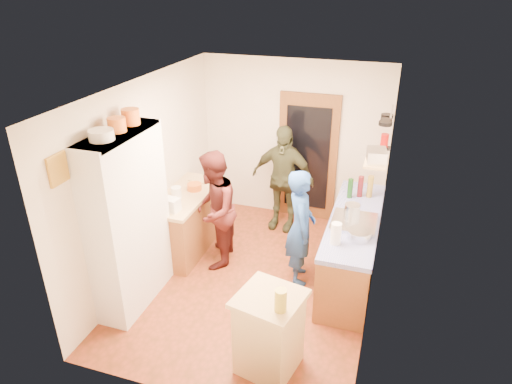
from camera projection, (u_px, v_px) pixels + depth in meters
The scene contains 44 objects.
floor at pixel (255, 280), 6.17m from camera, with size 3.00×4.00×0.02m, color maroon.
ceiling at pixel (255, 86), 5.03m from camera, with size 3.00×4.00×0.02m, color silver.
wall_back at pixel (294, 141), 7.32m from camera, with size 3.00×0.02×2.60m, color beige.
wall_front at pixel (182, 291), 3.88m from camera, with size 3.00×0.02×2.60m, color beige.
wall_left at pixel (146, 178), 6.02m from camera, with size 0.02×4.00×2.60m, color beige.
wall_right at pixel (381, 211), 5.18m from camera, with size 0.02×4.00×2.60m, color beige.
door_frame at pixel (308, 158), 7.33m from camera, with size 0.95×0.06×2.10m, color brown.
door_glass at pixel (307, 159), 7.30m from camera, with size 0.70×0.02×1.70m, color black.
hutch_body at pixel (129, 222), 5.36m from camera, with size 0.40×1.20×2.20m, color silver.
hutch_top_shelf at pixel (117, 134), 4.89m from camera, with size 0.40×1.14×0.04m, color silver.
plate_stack at pixel (101, 135), 4.64m from camera, with size 0.26×0.26×0.11m, color white.
orange_pot_a at pixel (117, 125), 4.87m from camera, with size 0.19×0.19×0.16m, color orange.
orange_pot_b at pixel (131, 117), 5.10m from camera, with size 0.20×0.20×0.18m, color orange.
left_counter_base at pixel (187, 223), 6.70m from camera, with size 0.60×1.40×0.85m, color brown.
left_counter_top at pixel (185, 195), 6.50m from camera, with size 0.64×1.44×0.05m, color tan.
toaster at pixel (170, 204), 6.00m from camera, with size 0.24×0.16×0.18m, color white.
kettle at pixel (176, 192), 6.34m from camera, with size 0.14×0.14×0.16m, color white.
orange_bowl at pixel (194, 187), 6.59m from camera, with size 0.21×0.21×0.09m, color orange.
chopping_board at pixel (200, 180), 6.90m from camera, with size 0.30×0.22×0.03m, color tan.
right_counter_base at pixel (352, 249), 6.08m from camera, with size 0.60×2.20×0.84m, color brown.
right_counter_top at pixel (355, 219), 5.89m from camera, with size 0.62×2.22×0.06m, color #202AAC.
hob at pixel (354, 222), 5.72m from camera, with size 0.55×0.58×0.04m, color silver.
pot_on_hob at pixel (352, 209), 5.85m from camera, with size 0.20×0.20×0.13m, color silver.
bottle_a at pixel (350, 188), 6.32m from camera, with size 0.07×0.07×0.28m, color #143F14.
bottle_b at pixel (360, 186), 6.36m from camera, with size 0.08×0.08×0.30m, color #591419.
bottle_c at pixel (370, 187), 6.34m from camera, with size 0.08×0.08×0.32m, color olive.
paper_towel at pixel (336, 234), 5.25m from camera, with size 0.12×0.12×0.26m, color white.
mixing_bowl at pixel (359, 235), 5.38m from camera, with size 0.28×0.28×0.11m, color silver.
island_base at pixel (269, 334), 4.63m from camera, with size 0.55×0.55×0.86m, color tan.
island_top at pixel (270, 299), 4.43m from camera, with size 0.62×0.62×0.05m, color tan.
cutting_board at pixel (268, 293), 4.49m from camera, with size 0.35×0.28×0.02m, color white.
oil_jar at pixel (281, 300), 4.20m from camera, with size 0.12×0.12×0.23m, color #AD9E2D.
pan_rail at pixel (392, 111), 6.18m from camera, with size 0.02×0.02×0.65m, color silver.
pan_hang_a at pixel (385, 123), 6.10m from camera, with size 0.18×0.18×0.05m, color black.
pan_hang_b at pixel (386, 121), 6.28m from camera, with size 0.16×0.16×0.05m, color black.
pan_hang_c at pixel (387, 116), 6.45m from camera, with size 0.17×0.17×0.05m, color black.
wall_shelf at pixel (376, 163), 5.43m from camera, with size 0.26×0.42×0.03m, color tan.
radio at pixel (377, 155), 5.39m from camera, with size 0.22×0.30×0.15m, color silver.
ext_bracket at pixel (388, 148), 6.59m from camera, with size 0.06×0.10×0.04m, color black.
fire_extinguisher at pixel (384, 145), 6.58m from camera, with size 0.11×0.11×0.32m, color red.
picture_frame at pixel (58, 169), 4.36m from camera, with size 0.03×0.25×0.30m, color gold.
person_hob at pixel (303, 228), 5.84m from camera, with size 0.58×0.38×1.58m, color #204490.
person_left at pixel (216, 209), 6.22m from camera, with size 0.81×0.63×1.67m, color #441716.
person_back at pixel (283, 178), 7.08m from camera, with size 1.00×0.42×1.71m, color #353821.
Camera 1 is at (1.56, -4.79, 3.76)m, focal length 32.00 mm.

